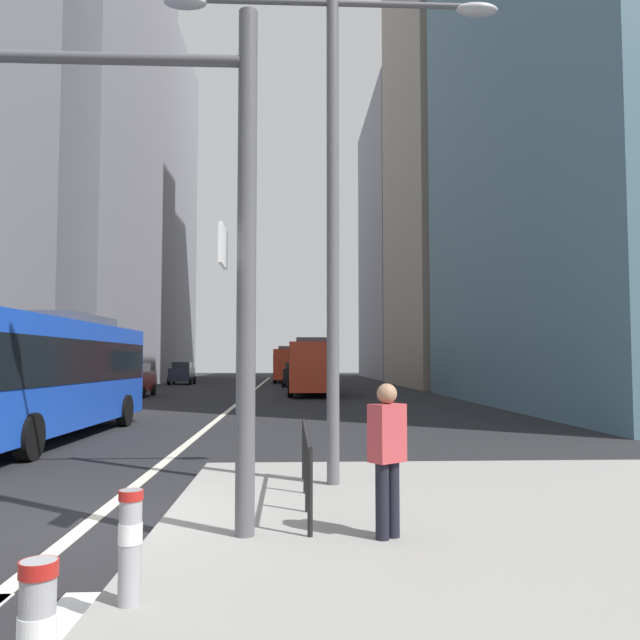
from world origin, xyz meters
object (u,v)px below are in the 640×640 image
object	(u,v)px
city_bus_red_receding	(310,364)
street_lamp_post	(333,163)
bollard_left	(130,541)
traffic_signal_gantry	(54,179)
car_receding_near	(296,374)
car_oncoming_far	(182,373)
city_bus_red_distant	(289,363)
car_oncoming_mid	(132,380)
pedestrian_walking	(387,452)
city_bus_blue_oncoming	(43,370)
car_receding_far	(314,375)

from	to	relation	value
city_bus_red_receding	street_lamp_post	world-z (taller)	street_lamp_post
bollard_left	traffic_signal_gantry	bearing A→B (deg)	125.42
car_receding_near	car_oncoming_far	world-z (taller)	same
city_bus_red_distant	traffic_signal_gantry	xyz separation A→B (m)	(-2.52, -55.04, 2.29)
city_bus_red_receding	car_oncoming_mid	distance (m)	10.66
street_lamp_post	car_oncoming_far	bearing A→B (deg)	102.32
city_bus_red_distant	car_oncoming_far	bearing A→B (deg)	-150.02
car_receding_near	bollard_left	distance (m)	46.32
pedestrian_walking	bollard_left	bearing A→B (deg)	-142.40
car_oncoming_far	city_bus_red_receding	bearing A→B (deg)	-57.48
city_bus_blue_oncoming	street_lamp_post	bearing A→B (deg)	-44.59
city_bus_blue_oncoming	car_oncoming_mid	bearing A→B (deg)	97.15
bollard_left	city_bus_red_distant	bearing A→B (deg)	88.87
car_receding_far	bollard_left	bearing A→B (deg)	-93.99
car_receding_near	street_lamp_post	bearing A→B (deg)	-89.60
car_oncoming_mid	car_receding_far	size ratio (longest dim) A/B	1.00
car_receding_near	car_oncoming_far	bearing A→B (deg)	151.82
car_oncoming_far	pedestrian_walking	world-z (taller)	car_oncoming_far
city_bus_blue_oncoming	traffic_signal_gantry	size ratio (longest dim) A/B	1.71
city_bus_red_receding	street_lamp_post	bearing A→B (deg)	-91.04
city_bus_red_distant	bollard_left	world-z (taller)	city_bus_red_distant
bollard_left	car_receding_near	bearing A→B (deg)	87.94
city_bus_blue_oncoming	pedestrian_walking	size ratio (longest dim) A/B	6.55
bollard_left	city_bus_red_receding	bearing A→B (deg)	85.90
city_bus_blue_oncoming	street_lamp_post	world-z (taller)	street_lamp_post
car_oncoming_mid	bollard_left	distance (m)	32.94
city_bus_blue_oncoming	city_bus_red_receding	size ratio (longest dim) A/B	0.97
city_bus_red_receding	car_receding_far	distance (m)	9.99
car_receding_far	street_lamp_post	world-z (taller)	street_lamp_post
city_bus_blue_oncoming	car_oncoming_far	xyz separation A→B (m)	(-2.98, 39.60, -0.85)
car_oncoming_mid	bollard_left	bearing A→B (deg)	-76.34
city_bus_blue_oncoming	car_receding_far	world-z (taller)	city_bus_blue_oncoming
car_receding_near	traffic_signal_gantry	xyz separation A→B (m)	(-3.06, -44.32, 3.14)
car_receding_near	car_receding_far	bearing A→B (deg)	-47.71
city_bus_red_receding	traffic_signal_gantry	xyz separation A→B (m)	(-3.89, -32.79, 2.29)
car_oncoming_mid	car_receding_near	distance (m)	17.12
street_lamp_post	pedestrian_walking	size ratio (longest dim) A/B	4.75
city_bus_red_receding	pedestrian_walking	xyz separation A→B (m)	(-0.15, -32.95, -0.75)
car_oncoming_far	pedestrian_walking	bearing A→B (deg)	-77.99
city_bus_blue_oncoming	bollard_left	xyz separation A→B (m)	(5.27, -12.00, -1.19)
car_oncoming_mid	traffic_signal_gantry	xyz separation A→B (m)	(6.38, -30.04, 3.14)
city_bus_blue_oncoming	pedestrian_walking	distance (m)	12.74
bollard_left	city_bus_blue_oncoming	bearing A→B (deg)	113.72
car_oncoming_far	car_receding_near	bearing A→B (deg)	-28.18
traffic_signal_gantry	street_lamp_post	bearing A→B (deg)	41.07
car_receding_near	street_lamp_post	world-z (taller)	street_lamp_post
city_bus_blue_oncoming	car_receding_far	size ratio (longest dim) A/B	2.48
car_oncoming_mid	traffic_signal_gantry	distance (m)	30.87
street_lamp_post	bollard_left	size ratio (longest dim) A/B	8.89
city_bus_red_receding	city_bus_red_distant	world-z (taller)	same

